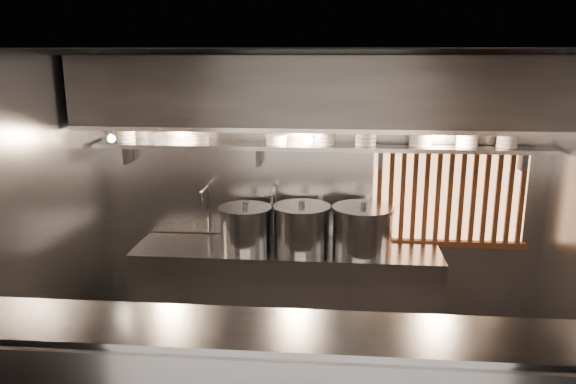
% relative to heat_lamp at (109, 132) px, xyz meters
% --- Properties ---
extents(ceiling, '(4.50, 4.50, 0.00)m').
position_rel_heat_lamp_xyz_m(ceiling, '(1.90, -0.85, 0.73)').
color(ceiling, black).
rests_on(ceiling, wall_back).
extents(wall_back, '(4.50, 0.00, 4.50)m').
position_rel_heat_lamp_xyz_m(wall_back, '(1.90, 0.65, -0.67)').
color(wall_back, gray).
rests_on(wall_back, floor).
extents(wall_left, '(0.00, 3.00, 3.00)m').
position_rel_heat_lamp_xyz_m(wall_left, '(-0.35, -0.85, -0.67)').
color(wall_left, gray).
rests_on(wall_left, floor).
extents(cooking_bench, '(3.00, 0.70, 0.90)m').
position_rel_heat_lamp_xyz_m(cooking_bench, '(1.60, 0.28, -1.62)').
color(cooking_bench, '#939397').
rests_on(cooking_bench, floor).
extents(bowl_shelf, '(4.40, 0.34, 0.04)m').
position_rel_heat_lamp_xyz_m(bowl_shelf, '(1.90, 0.47, -0.19)').
color(bowl_shelf, '#939397').
rests_on(bowl_shelf, wall_back).
extents(exhaust_hood, '(4.40, 0.81, 0.65)m').
position_rel_heat_lamp_xyz_m(exhaust_hood, '(1.90, 0.25, 0.36)').
color(exhaust_hood, '#2D2D30').
rests_on(exhaust_hood, ceiling).
extents(wood_screen, '(1.56, 0.09, 1.04)m').
position_rel_heat_lamp_xyz_m(wood_screen, '(3.20, 0.60, -0.69)').
color(wood_screen, '#FFAF72').
rests_on(wood_screen, wall_back).
extents(faucet_left, '(0.04, 0.30, 0.50)m').
position_rel_heat_lamp_xyz_m(faucet_left, '(0.75, 0.52, -0.76)').
color(faucet_left, silver).
rests_on(faucet_left, wall_back).
extents(faucet_right, '(0.04, 0.30, 0.50)m').
position_rel_heat_lamp_xyz_m(faucet_right, '(1.45, 0.52, -0.76)').
color(faucet_right, silver).
rests_on(faucet_right, wall_back).
extents(heat_lamp, '(0.25, 0.35, 0.20)m').
position_rel_heat_lamp_xyz_m(heat_lamp, '(0.00, 0.00, 0.00)').
color(heat_lamp, '#939397').
rests_on(heat_lamp, exhaust_hood).
extents(pendant_bulb, '(0.09, 0.09, 0.19)m').
position_rel_heat_lamp_xyz_m(pendant_bulb, '(1.80, 0.35, -0.11)').
color(pendant_bulb, '#2D2D30').
rests_on(pendant_bulb, exhaust_hood).
extents(stock_pot_left, '(0.56, 0.56, 0.44)m').
position_rel_heat_lamp_xyz_m(stock_pot_left, '(1.19, 0.32, -0.97)').
color(stock_pot_left, '#939397').
rests_on(stock_pot_left, cooking_bench).
extents(stock_pot_mid, '(0.67, 0.67, 0.47)m').
position_rel_heat_lamp_xyz_m(stock_pot_mid, '(1.75, 0.31, -0.95)').
color(stock_pot_mid, '#939397').
rests_on(stock_pot_mid, cooking_bench).
extents(stock_pot_right, '(0.62, 0.62, 0.48)m').
position_rel_heat_lamp_xyz_m(stock_pot_right, '(2.34, 0.26, -0.94)').
color(stock_pot_right, '#939397').
rests_on(stock_pot_right, cooking_bench).
extents(bowl_stack_0, '(0.20, 0.20, 0.13)m').
position_rel_heat_lamp_xyz_m(bowl_stack_0, '(-0.03, 0.47, -0.10)').
color(bowl_stack_0, white).
rests_on(bowl_stack_0, bowl_shelf).
extents(bowl_stack_1, '(0.20, 0.20, 0.09)m').
position_rel_heat_lamp_xyz_m(bowl_stack_1, '(0.72, 0.47, -0.12)').
color(bowl_stack_1, white).
rests_on(bowl_stack_1, bowl_shelf).
extents(bowl_stack_2, '(0.22, 0.22, 0.09)m').
position_rel_heat_lamp_xyz_m(bowl_stack_2, '(1.48, 0.47, -0.12)').
color(bowl_stack_2, white).
rests_on(bowl_stack_2, bowl_shelf).
extents(bowl_stack_3, '(0.21, 0.21, 0.17)m').
position_rel_heat_lamp_xyz_m(bowl_stack_3, '(1.96, 0.47, -0.08)').
color(bowl_stack_3, white).
rests_on(bowl_stack_3, bowl_shelf).
extents(bowl_stack_4, '(0.22, 0.22, 0.13)m').
position_rel_heat_lamp_xyz_m(bowl_stack_4, '(2.35, 0.47, -0.10)').
color(bowl_stack_4, white).
rests_on(bowl_stack_4, bowl_shelf).
extents(bowl_stack_5, '(0.23, 0.23, 0.13)m').
position_rel_heat_lamp_xyz_m(bowl_stack_5, '(2.86, 0.47, -0.10)').
color(bowl_stack_5, white).
rests_on(bowl_stack_5, bowl_shelf).
extents(bowl_stack_6, '(0.21, 0.21, 0.13)m').
position_rel_heat_lamp_xyz_m(bowl_stack_6, '(3.30, 0.47, -0.10)').
color(bowl_stack_6, white).
rests_on(bowl_stack_6, bowl_shelf).
extents(bowl_stack_7, '(0.21, 0.21, 0.13)m').
position_rel_heat_lamp_xyz_m(bowl_stack_7, '(3.67, 0.47, -0.10)').
color(bowl_stack_7, white).
rests_on(bowl_stack_7, bowl_shelf).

